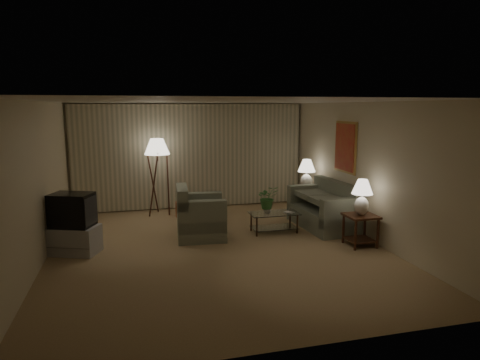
{
  "coord_description": "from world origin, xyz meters",
  "views": [
    {
      "loc": [
        -1.51,
        -7.49,
        2.6
      ],
      "look_at": [
        0.58,
        0.6,
        1.17
      ],
      "focal_mm": 32.0,
      "sensor_mm": 36.0,
      "label": 1
    }
  ],
  "objects_px": {
    "sofa": "(322,209)",
    "table_lamp_far": "(307,172)",
    "side_table_near": "(361,224)",
    "crt_tv": "(72,210)",
    "side_table_far": "(306,198)",
    "coffee_table": "(274,219)",
    "vase": "(267,209)",
    "armchair": "(201,217)",
    "floor_lamp": "(158,175)",
    "tv_cabinet": "(74,240)",
    "table_lamp_near": "(362,194)",
    "ottoman": "(187,209)"
  },
  "relations": [
    {
      "from": "sofa",
      "to": "table_lamp_far",
      "type": "height_order",
      "value": "table_lamp_far"
    },
    {
      "from": "side_table_near",
      "to": "crt_tv",
      "type": "xyz_separation_m",
      "value": [
        -5.2,
        0.9,
        0.38
      ]
    },
    {
      "from": "side_table_far",
      "to": "coffee_table",
      "type": "xyz_separation_m",
      "value": [
        -1.29,
        -1.35,
        -0.12
      ]
    },
    {
      "from": "side_table_far",
      "to": "vase",
      "type": "xyz_separation_m",
      "value": [
        -1.44,
        -1.35,
        0.11
      ]
    },
    {
      "from": "armchair",
      "to": "table_lamp_far",
      "type": "relative_size",
      "value": 1.55
    },
    {
      "from": "table_lamp_far",
      "to": "coffee_table",
      "type": "height_order",
      "value": "table_lamp_far"
    },
    {
      "from": "side_table_far",
      "to": "vase",
      "type": "bearing_deg",
      "value": -136.9
    },
    {
      "from": "sofa",
      "to": "floor_lamp",
      "type": "height_order",
      "value": "floor_lamp"
    },
    {
      "from": "crt_tv",
      "to": "floor_lamp",
      "type": "xyz_separation_m",
      "value": [
        1.67,
        2.47,
        0.17
      ]
    },
    {
      "from": "sofa",
      "to": "side_table_near",
      "type": "height_order",
      "value": "sofa"
    },
    {
      "from": "coffee_table",
      "to": "tv_cabinet",
      "type": "xyz_separation_m",
      "value": [
        -3.91,
        -0.35,
        -0.03
      ]
    },
    {
      "from": "sofa",
      "to": "table_lamp_near",
      "type": "bearing_deg",
      "value": 3.27
    },
    {
      "from": "floor_lamp",
      "to": "ottoman",
      "type": "bearing_deg",
      "value": -27.64
    },
    {
      "from": "vase",
      "to": "armchair",
      "type": "bearing_deg",
      "value": 179.11
    },
    {
      "from": "crt_tv",
      "to": "side_table_near",
      "type": "bearing_deg",
      "value": 11.8
    },
    {
      "from": "side_table_far",
      "to": "tv_cabinet",
      "type": "height_order",
      "value": "side_table_far"
    },
    {
      "from": "side_table_near",
      "to": "side_table_far",
      "type": "xyz_separation_m",
      "value": [
        -0.0,
        2.6,
        -0.02
      ]
    },
    {
      "from": "armchair",
      "to": "coffee_table",
      "type": "xyz_separation_m",
      "value": [
        1.54,
        -0.02,
        -0.14
      ]
    },
    {
      "from": "sofa",
      "to": "table_lamp_near",
      "type": "xyz_separation_m",
      "value": [
        0.15,
        -1.35,
        0.6
      ]
    },
    {
      "from": "table_lamp_far",
      "to": "ottoman",
      "type": "xyz_separation_m",
      "value": [
        -2.9,
        0.43,
        -0.86
      ]
    },
    {
      "from": "side_table_far",
      "to": "floor_lamp",
      "type": "relative_size",
      "value": 0.32
    },
    {
      "from": "coffee_table",
      "to": "crt_tv",
      "type": "bearing_deg",
      "value": -174.84
    },
    {
      "from": "crt_tv",
      "to": "vase",
      "type": "distance_m",
      "value": 3.79
    },
    {
      "from": "vase",
      "to": "sofa",
      "type": "bearing_deg",
      "value": 4.42
    },
    {
      "from": "crt_tv",
      "to": "vase",
      "type": "bearing_deg",
      "value": 26.96
    },
    {
      "from": "floor_lamp",
      "to": "side_table_near",
      "type": "bearing_deg",
      "value": -43.61
    },
    {
      "from": "side_table_near",
      "to": "crt_tv",
      "type": "relative_size",
      "value": 0.72
    },
    {
      "from": "side_table_near",
      "to": "vase",
      "type": "height_order",
      "value": "side_table_near"
    },
    {
      "from": "table_lamp_far",
      "to": "armchair",
      "type": "bearing_deg",
      "value": -154.91
    },
    {
      "from": "table_lamp_near",
      "to": "table_lamp_far",
      "type": "bearing_deg",
      "value": 90.0
    },
    {
      "from": "armchair",
      "to": "crt_tv",
      "type": "height_order",
      "value": "crt_tv"
    },
    {
      "from": "floor_lamp",
      "to": "ottoman",
      "type": "distance_m",
      "value": 1.07
    },
    {
      "from": "side_table_far",
      "to": "coffee_table",
      "type": "distance_m",
      "value": 1.87
    },
    {
      "from": "crt_tv",
      "to": "vase",
      "type": "xyz_separation_m",
      "value": [
        3.76,
        0.35,
        -0.3
      ]
    },
    {
      "from": "coffee_table",
      "to": "vase",
      "type": "relative_size",
      "value": 6.03
    },
    {
      "from": "table_lamp_near",
      "to": "vase",
      "type": "relative_size",
      "value": 4.0
    },
    {
      "from": "floor_lamp",
      "to": "crt_tv",
      "type": "bearing_deg",
      "value": -124.03
    },
    {
      "from": "floor_lamp",
      "to": "vase",
      "type": "bearing_deg",
      "value": -45.35
    },
    {
      "from": "coffee_table",
      "to": "side_table_near",
      "type": "bearing_deg",
      "value": -44.04
    },
    {
      "from": "ottoman",
      "to": "coffee_table",
      "type": "bearing_deg",
      "value": -48.03
    },
    {
      "from": "table_lamp_far",
      "to": "crt_tv",
      "type": "height_order",
      "value": "table_lamp_far"
    },
    {
      "from": "table_lamp_far",
      "to": "floor_lamp",
      "type": "distance_m",
      "value": 3.62
    },
    {
      "from": "side_table_near",
      "to": "table_lamp_near",
      "type": "xyz_separation_m",
      "value": [
        -0.0,
        0.0,
        0.59
      ]
    },
    {
      "from": "sofa",
      "to": "ottoman",
      "type": "distance_m",
      "value": 3.23
    },
    {
      "from": "side_table_near",
      "to": "ottoman",
      "type": "bearing_deg",
      "value": 133.68
    },
    {
      "from": "side_table_near",
      "to": "crt_tv",
      "type": "distance_m",
      "value": 5.29
    },
    {
      "from": "table_lamp_far",
      "to": "floor_lamp",
      "type": "relative_size",
      "value": 0.4
    },
    {
      "from": "table_lamp_near",
      "to": "tv_cabinet",
      "type": "distance_m",
      "value": 5.33
    },
    {
      "from": "side_table_near",
      "to": "table_lamp_far",
      "type": "xyz_separation_m",
      "value": [
        -0.0,
        2.6,
        0.63
      ]
    },
    {
      "from": "sofa",
      "to": "tv_cabinet",
      "type": "height_order",
      "value": "sofa"
    }
  ]
}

